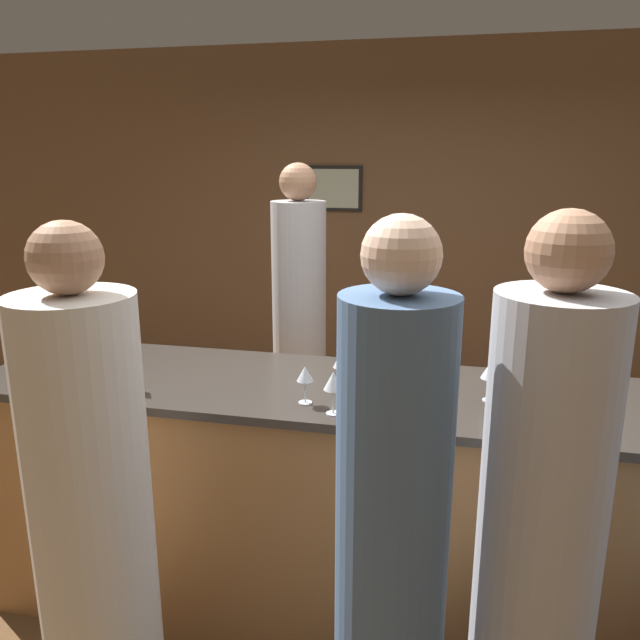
# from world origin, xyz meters

# --- Properties ---
(ground_plane) EXTENTS (14.00, 14.00, 0.00)m
(ground_plane) POSITION_xyz_m (0.00, 0.00, 0.00)
(ground_plane) COLOR brown
(back_wall) EXTENTS (8.00, 0.08, 2.80)m
(back_wall) POSITION_xyz_m (-0.00, 2.44, 1.40)
(back_wall) COLOR brown
(back_wall) RESTS_ON ground_plane
(bar_counter) EXTENTS (3.23, 0.75, 1.08)m
(bar_counter) POSITION_xyz_m (0.00, 0.00, 0.54)
(bar_counter) COLOR #996638
(bar_counter) RESTS_ON ground_plane
(bartender) EXTENTS (0.29, 0.29, 1.96)m
(bartender) POSITION_xyz_m (-0.45, 0.79, 0.93)
(bartender) COLOR #B2B2B7
(bartender) RESTS_ON ground_plane
(guest_0) EXTENTS (0.31, 0.31, 1.86)m
(guest_0) POSITION_xyz_m (0.24, -0.85, 0.87)
(guest_0) COLOR #4C6B93
(guest_0) RESTS_ON ground_plane
(guest_1) EXTENTS (0.34, 0.34, 1.87)m
(guest_1) POSITION_xyz_m (0.63, -0.74, 0.87)
(guest_1) COLOR #B2B2B7
(guest_1) RESTS_ON ground_plane
(guest_2) EXTENTS (0.37, 0.37, 1.82)m
(guest_2) POSITION_xyz_m (-0.70, -0.83, 0.84)
(guest_2) COLOR silver
(guest_2) RESTS_ON ground_plane
(wine_bottle_0) EXTENTS (0.07, 0.07, 0.31)m
(wine_bottle_0) POSITION_xyz_m (-1.15, -0.18, 1.20)
(wine_bottle_0) COLOR black
(wine_bottle_0) RESTS_ON bar_counter
(ice_bucket) EXTENTS (0.17, 0.17, 0.20)m
(ice_bucket) POSITION_xyz_m (-1.50, 0.13, 1.18)
(ice_bucket) COLOR silver
(ice_bucket) RESTS_ON bar_counter
(wine_glass_0) EXTENTS (0.08, 0.08, 0.16)m
(wine_glass_0) POSITION_xyz_m (0.52, -0.03, 1.20)
(wine_glass_0) COLOR silver
(wine_glass_0) RESTS_ON bar_counter
(wine_glass_1) EXTENTS (0.07, 0.07, 0.16)m
(wine_glass_1) POSITION_xyz_m (-0.04, -0.28, 1.20)
(wine_glass_1) COLOR silver
(wine_glass_1) RESTS_ON bar_counter
(wine_glass_2) EXTENTS (0.06, 0.06, 0.15)m
(wine_glass_2) POSITION_xyz_m (-0.17, -0.20, 1.19)
(wine_glass_2) COLOR silver
(wine_glass_2) RESTS_ON bar_counter
(wine_glass_3) EXTENTS (0.06, 0.06, 0.15)m
(wine_glass_3) POSITION_xyz_m (-0.88, -0.23, 1.19)
(wine_glass_3) COLOR silver
(wine_glass_3) RESTS_ON bar_counter
(wine_glass_4) EXTENTS (0.07, 0.07, 0.15)m
(wine_glass_4) POSITION_xyz_m (-0.07, 0.01, 1.19)
(wine_glass_4) COLOR silver
(wine_glass_4) RESTS_ON bar_counter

